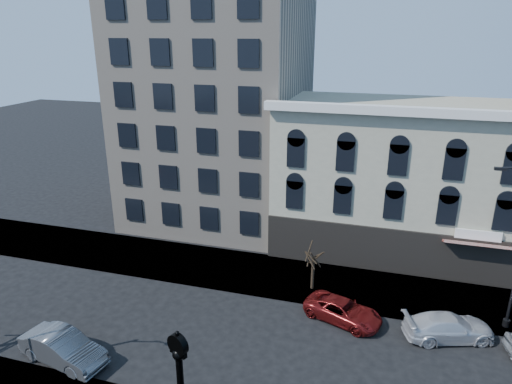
% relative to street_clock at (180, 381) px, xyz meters
% --- Properties ---
extents(ground, '(160.00, 160.00, 0.00)m').
position_rel_street_clock_xyz_m(ground, '(-1.40, 6.09, -2.32)').
color(ground, black).
rests_on(ground, ground).
extents(sidewalk_far, '(160.00, 6.00, 0.12)m').
position_rel_street_clock_xyz_m(sidewalk_far, '(-1.40, 14.09, -2.26)').
color(sidewalk_far, '#99998B').
rests_on(sidewalk_far, ground).
extents(cream_tower, '(15.90, 15.40, 42.50)m').
position_rel_street_clock_xyz_m(cream_tower, '(-7.51, 24.97, 17.00)').
color(cream_tower, '#BEAB99').
rests_on(cream_tower, ground).
extents(victorian_row, '(22.60, 11.19, 12.50)m').
position_rel_street_clock_xyz_m(victorian_row, '(10.60, 21.98, 3.68)').
color(victorian_row, '#B8B398').
rests_on(victorian_row, ground).
extents(street_clock, '(1.10, 1.10, 4.86)m').
position_rel_street_clock_xyz_m(street_clock, '(0.00, 0.00, 0.00)').
color(street_clock, black).
rests_on(street_clock, sidewalk_near).
extents(bare_tree_far, '(2.26, 2.26, 3.88)m').
position_rel_street_clock_xyz_m(bare_tree_far, '(3.84, 13.07, 0.71)').
color(bare_tree_far, '#302418').
rests_on(bare_tree_far, sidewalk_far).
extents(car_near_b, '(5.45, 2.75, 1.71)m').
position_rel_street_clock_xyz_m(car_near_b, '(-8.01, 1.90, -1.46)').
color(car_near_b, '#595B60').
rests_on(car_near_b, ground).
extents(car_far_a, '(5.36, 3.80, 1.36)m').
position_rel_street_clock_xyz_m(car_far_a, '(6.31, 10.04, -1.64)').
color(car_far_a, maroon).
rests_on(car_far_a, ground).
extents(car_far_b, '(5.64, 3.69, 1.52)m').
position_rel_street_clock_xyz_m(car_far_b, '(12.47, 10.02, -1.56)').
color(car_far_b, silver).
rests_on(car_far_b, ground).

